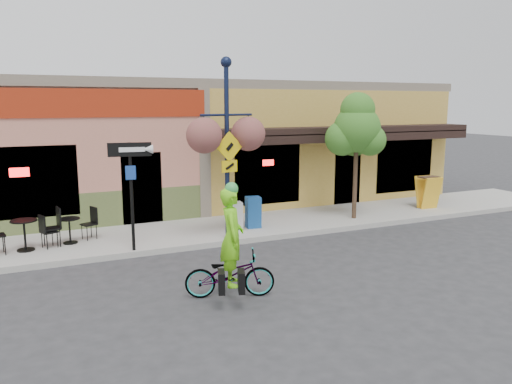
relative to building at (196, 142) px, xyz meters
The scene contains 14 objects.
ground 7.83m from the building, 90.00° to the right, with size 90.00×90.00×0.00m, color #2D2D30.
sidewalk 5.91m from the building, 90.00° to the right, with size 24.00×3.00×0.15m, color #9E9B93.
curb 7.28m from the building, 90.00° to the right, with size 24.00×0.12×0.15m, color #A8A59E.
building is the anchor object (origin of this frame).
bicycle 10.80m from the building, 104.21° to the right, with size 0.61×1.74×0.92m, color maroon.
cyclist_rider 10.71m from the building, 103.95° to the right, with size 0.70×0.46×1.91m, color #70DA17.
lamp_post 6.98m from the building, 100.84° to the right, with size 1.52×0.61×4.77m, color #101934, non-canonical shape.
one_way_sign 7.88m from the building, 119.09° to the right, with size 1.02×0.22×2.67m, color black, non-canonical shape.
cafe_set_left 8.67m from the building, 137.24° to the right, with size 1.68×0.84×1.01m, color black, non-canonical shape.
cafe_set_right 7.79m from the building, 133.14° to the right, with size 1.45×0.72×0.87m, color black, non-canonical shape.
newspaper_box_blue 6.19m from the building, 91.63° to the right, with size 0.41×0.36×0.91m, color #17498B, non-canonical shape.
newspaper_box_grey 6.27m from the building, 97.11° to the right, with size 0.38×0.34×0.81m, color #BEBEBE, non-canonical shape.
street_tree 6.98m from the building, 62.36° to the right, with size 1.55×1.55×3.98m, color #3D7A26, non-canonical shape.
sandwich_board 9.06m from the building, 43.58° to the right, with size 0.67×0.49×1.12m, color yellow, non-canonical shape.
Camera 1 is at (-5.98, -11.48, 3.74)m, focal length 35.00 mm.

